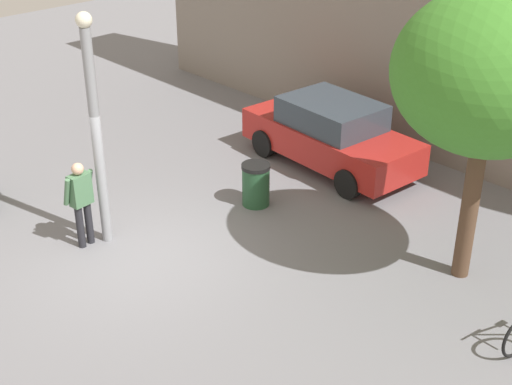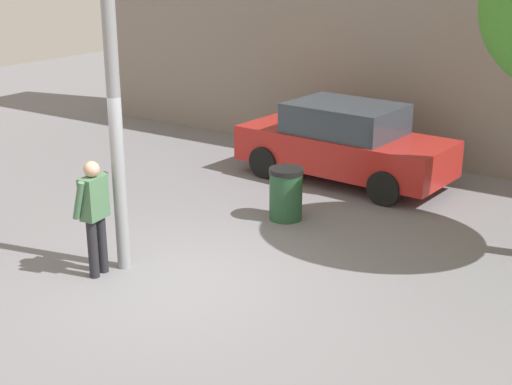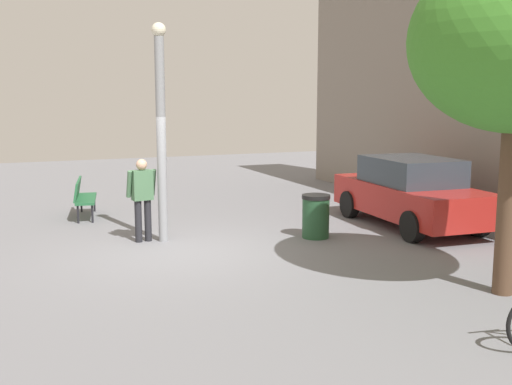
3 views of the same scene
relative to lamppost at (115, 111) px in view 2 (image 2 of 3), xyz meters
name	(u,v)px [view 2 (image 2 of 3)]	position (x,y,z in m)	size (l,w,h in m)	color
ground_plane	(182,280)	(0.97, 0.11, -2.30)	(36.00, 36.00, 0.00)	slate
building_facade	(420,6)	(0.97, 8.36, 0.92)	(16.30, 2.00, 6.43)	gray
lamppost	(115,111)	(0.00, 0.00, 0.00)	(0.28, 0.28, 4.30)	gray
person_by_lamppost	(94,210)	(-0.13, -0.38, -1.34)	(0.33, 0.61, 1.67)	#232328
parked_car_red	(344,143)	(0.73, 5.47, -1.53)	(4.31, 2.05, 1.55)	#AD231E
trash_bin	(286,194)	(0.92, 2.98, -1.85)	(0.59, 0.59, 0.90)	#234C2D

